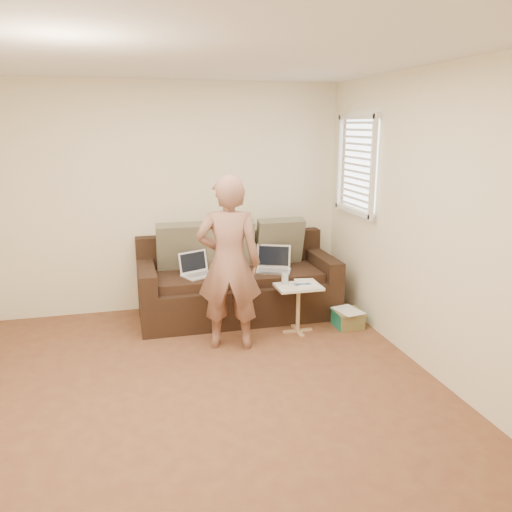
% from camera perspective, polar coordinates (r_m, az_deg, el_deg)
% --- Properties ---
extents(floor, '(4.50, 4.50, 0.00)m').
position_cam_1_polar(floor, '(4.28, -5.90, -15.43)').
color(floor, brown).
rests_on(floor, ground).
extents(ceiling, '(4.50, 4.50, 0.00)m').
position_cam_1_polar(ceiling, '(3.75, -6.99, 21.56)').
color(ceiling, white).
rests_on(ceiling, wall_back).
extents(wall_back, '(4.00, 0.00, 4.00)m').
position_cam_1_polar(wall_back, '(6.02, -9.50, 6.28)').
color(wall_back, beige).
rests_on(wall_back, ground).
extents(wall_front, '(4.00, 0.00, 4.00)m').
position_cam_1_polar(wall_front, '(1.73, 4.71, -13.97)').
color(wall_front, beige).
rests_on(wall_front, ground).
extents(wall_right, '(0.00, 4.50, 4.50)m').
position_cam_1_polar(wall_right, '(4.54, 19.50, 3.07)').
color(wall_right, beige).
rests_on(wall_right, ground).
extents(window_blinds, '(0.12, 0.88, 1.08)m').
position_cam_1_polar(window_blinds, '(5.76, 11.06, 9.86)').
color(window_blinds, white).
rests_on(window_blinds, wall_right).
extents(sofa, '(2.20, 0.95, 0.85)m').
position_cam_1_polar(sofa, '(5.84, -2.03, -2.57)').
color(sofa, black).
rests_on(sofa, ground).
extents(pillow_left, '(0.55, 0.29, 0.57)m').
position_cam_1_polar(pillow_left, '(5.86, -8.25, 1.03)').
color(pillow_left, brown).
rests_on(pillow_left, sofa).
extents(pillow_mid, '(0.55, 0.27, 0.57)m').
position_cam_1_polar(pillow_mid, '(5.92, -2.94, 1.31)').
color(pillow_mid, '#676549').
rests_on(pillow_mid, sofa).
extents(pillow_right, '(0.55, 0.28, 0.57)m').
position_cam_1_polar(pillow_right, '(6.07, 2.63, 1.63)').
color(pillow_right, brown).
rests_on(pillow_right, sofa).
extents(laptop_silver, '(0.47, 0.41, 0.26)m').
position_cam_1_polar(laptop_silver, '(5.80, 1.86, -1.72)').
color(laptop_silver, '#B7BABC').
rests_on(laptop_silver, sofa).
extents(laptop_white, '(0.43, 0.38, 0.26)m').
position_cam_1_polar(laptop_white, '(5.66, -6.23, -2.19)').
color(laptop_white, white).
rests_on(laptop_white, sofa).
extents(person, '(0.70, 0.56, 1.69)m').
position_cam_1_polar(person, '(4.89, -3.01, -0.80)').
color(person, brown).
rests_on(person, ground).
extents(side_table, '(0.46, 0.32, 0.51)m').
position_cam_1_polar(side_table, '(5.43, 4.66, -5.82)').
color(side_table, silver).
rests_on(side_table, ground).
extents(drinking_glass, '(0.07, 0.07, 0.12)m').
position_cam_1_polar(drinking_glass, '(5.37, 3.21, -2.51)').
color(drinking_glass, silver).
rests_on(drinking_glass, side_table).
extents(scissors, '(0.20, 0.15, 0.02)m').
position_cam_1_polar(scissors, '(5.37, 5.12, -3.11)').
color(scissors, silver).
rests_on(scissors, side_table).
extents(paper_on_table, '(0.25, 0.33, 0.00)m').
position_cam_1_polar(paper_on_table, '(5.44, 5.58, -2.95)').
color(paper_on_table, white).
rests_on(paper_on_table, side_table).
extents(striped_box, '(0.30, 0.30, 0.19)m').
position_cam_1_polar(striped_box, '(5.68, 10.11, -6.81)').
color(striped_box, '#BF591C').
rests_on(striped_box, ground).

